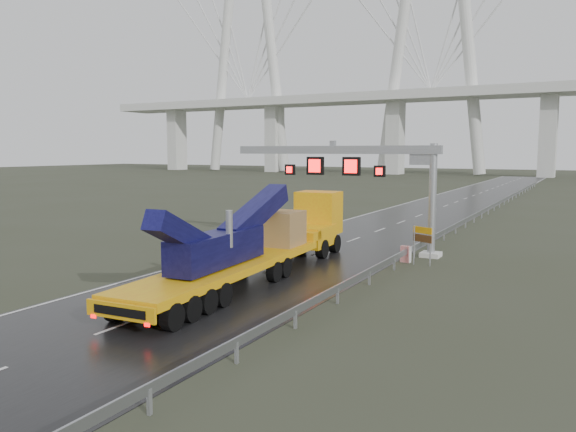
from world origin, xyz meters
The scene contains 8 objects.
ground centered at (0.00, 0.00, 0.00)m, with size 400.00×400.00×0.00m, color #303424.
road centered at (0.00, 40.00, 0.01)m, with size 11.00×200.00×0.02m, color black.
guardrail centered at (6.10, 30.00, 0.70)m, with size 0.20×140.00×1.40m, color gray, non-canonical shape.
sign_gantry centered at (2.10, 17.99, 5.61)m, with size 14.90×1.20×7.42m.
cable_stayed_bridge centered at (-55.00, 140.00, 50.01)m, with size 170.00×14.00×110.00m.
heavy_haul_truck centered at (0.09, 9.26, 1.88)m, with size 4.36×20.84×4.86m.
exit_sign_pair centered at (7.10, 15.12, 1.64)m, with size 1.26×0.63×2.34m.
striped_barrier centered at (6.00, 15.55, 0.50)m, with size 0.59×0.32×1.00m, color red.
Camera 1 is at (15.78, -17.33, 6.75)m, focal length 35.00 mm.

